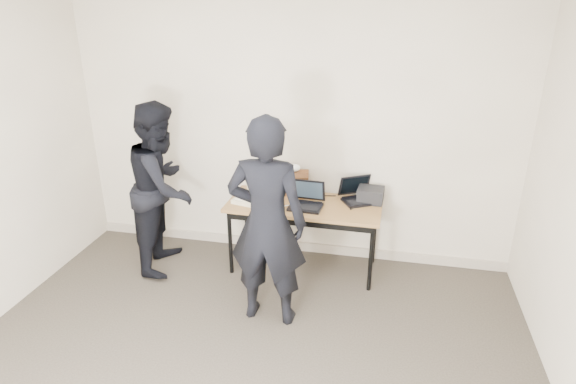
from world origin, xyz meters
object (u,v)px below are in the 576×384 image
(leather_satchel, at_px, (291,182))
(person_observer, at_px, (163,187))
(laptop_right, at_px, (358,195))
(laptop_beige, at_px, (255,195))
(person_typist, at_px, (267,223))
(equipment_box, at_px, (371,195))
(desk, at_px, (304,209))
(laptop_center, at_px, (307,201))

(leather_satchel, relative_size, person_observer, 0.22)
(laptop_right, bearing_deg, laptop_beige, 162.20)
(leather_satchel, xyz_separation_m, person_typist, (0.03, -1.08, 0.06))
(equipment_box, height_order, person_typist, person_typist)
(desk, height_order, person_observer, person_observer)
(person_observer, bearing_deg, laptop_center, -91.85)
(laptop_beige, bearing_deg, equipment_box, 23.62)
(leather_satchel, xyz_separation_m, equipment_box, (0.81, -0.04, -0.06))
(laptop_center, relative_size, laptop_right, 0.77)
(laptop_beige, xyz_separation_m, laptop_right, (1.00, 0.21, -0.00))
(laptop_right, xyz_separation_m, person_observer, (-1.90, -0.38, 0.08))
(desk, height_order, equipment_box, equipment_box)
(leather_satchel, relative_size, equipment_box, 1.53)
(person_typist, height_order, person_observer, person_typist)
(leather_satchel, bearing_deg, equipment_box, -11.24)
(laptop_center, bearing_deg, desk, 131.35)
(desk, bearing_deg, laptop_beige, -177.95)
(laptop_center, height_order, person_observer, person_observer)
(leather_satchel, bearing_deg, desk, -60.56)
(laptop_beige, distance_m, person_typist, 0.92)
(desk, distance_m, laptop_beige, 0.50)
(desk, relative_size, person_observer, 0.89)
(desk, relative_size, laptop_center, 4.56)
(laptop_right, height_order, equipment_box, laptop_right)
(person_typist, bearing_deg, equipment_box, -125.75)
(laptop_beige, bearing_deg, laptop_right, 25.20)
(laptop_beige, height_order, person_typist, person_typist)
(desk, distance_m, leather_satchel, 0.34)
(laptop_beige, relative_size, equipment_box, 1.66)
(laptop_right, bearing_deg, leather_satchel, 148.04)
(desk, xyz_separation_m, equipment_box, (0.63, 0.19, 0.13))
(desk, distance_m, laptop_center, 0.13)
(equipment_box, bearing_deg, person_typist, -126.94)
(laptop_right, height_order, leather_satchel, leather_satchel)
(desk, relative_size, equipment_box, 6.06)
(laptop_center, bearing_deg, laptop_right, 30.68)
(laptop_center, distance_m, person_observer, 1.43)
(laptop_center, relative_size, person_observer, 0.19)
(person_typist, bearing_deg, desk, -99.03)
(laptop_beige, xyz_separation_m, laptop_center, (0.52, -0.03, -0.00))
(desk, distance_m, laptop_right, 0.56)
(laptop_beige, xyz_separation_m, equipment_box, (1.12, 0.20, 0.02))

